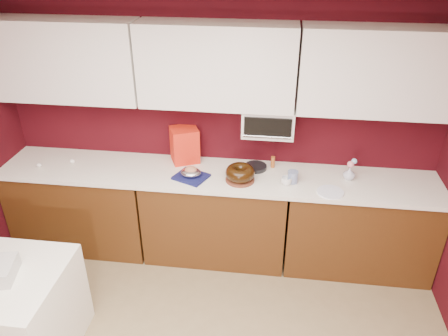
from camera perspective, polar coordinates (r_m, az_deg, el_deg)
ceiling at (r=1.59m, az=-12.37°, el=15.02°), size 4.00×4.50×0.02m
wall_back at (r=4.07m, az=-0.54°, el=5.70°), size 4.00×0.02×2.50m
base_cabinet_left at (r=4.57m, az=-17.91°, el=-4.74°), size 1.31×0.58×0.86m
base_cabinet_center at (r=4.21m, az=-1.07°, el=-6.29°), size 1.31×0.58×0.86m
base_cabinet_right at (r=4.26m, az=17.14°, el=-7.36°), size 1.31×0.58×0.86m
countertop at (r=3.97m, az=-1.13°, el=-0.99°), size 4.00×0.62×0.04m
upper_cabinet_left at (r=4.12m, az=-20.13°, el=13.08°), size 1.31×0.33×0.70m
upper_cabinet_center at (r=3.72m, az=-0.94°, el=13.20°), size 1.31×0.33×0.70m
upper_cabinet_right at (r=3.77m, az=20.00°, el=11.71°), size 1.31×0.33×0.70m
toaster_oven at (r=3.86m, az=5.82°, el=6.18°), size 0.45×0.30×0.25m
toaster_oven_door at (r=3.71m, az=5.72°, el=5.23°), size 0.40×0.02×0.18m
toaster_oven_handle at (r=3.73m, az=5.66°, el=4.08°), size 0.42×0.02×0.02m
dining_table at (r=3.76m, az=-27.07°, el=-16.52°), size 1.00×0.80×0.75m
cake_base at (r=3.85m, az=2.10°, el=-1.50°), size 0.28×0.28×0.02m
bundt_cake at (r=3.81m, az=2.12°, el=-0.62°), size 0.32×0.32×0.11m
navy_towel at (r=3.90m, az=-4.32°, el=-1.14°), size 0.34×0.32×0.02m
foil_ham_nest at (r=3.88m, az=-4.35°, el=-0.58°), size 0.20×0.18×0.07m
roasted_ham at (r=3.86m, az=-4.36°, el=-0.25°), size 0.11×0.10×0.07m
pandoro_box at (r=4.12m, az=-5.16°, el=3.05°), size 0.31×0.30×0.33m
dark_pan at (r=4.04m, az=4.16°, el=0.13°), size 0.25×0.25×0.04m
coffee_mug at (r=3.80m, az=8.15°, el=-1.60°), size 0.11×0.11×0.09m
blue_jar at (r=3.85m, az=8.97°, el=-1.14°), size 0.12×0.12×0.11m
flower_vase at (r=4.00m, az=16.05°, el=-0.60°), size 0.09×0.09×0.13m
flower_pink at (r=3.96m, az=16.22°, el=0.47°), size 0.06×0.06×0.06m
flower_blue at (r=3.97m, az=16.65°, el=0.85°), size 0.05×0.05×0.05m
china_plate at (r=3.78m, az=13.73°, el=-3.07°), size 0.24×0.24×0.01m
amber_bottle at (r=4.06m, az=6.39°, el=0.78°), size 0.04×0.04×0.11m
egg_left at (r=4.41m, az=-23.02°, el=0.36°), size 0.06×0.06×0.04m
egg_right at (r=4.37m, az=-19.21°, el=0.86°), size 0.06×0.05×0.04m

